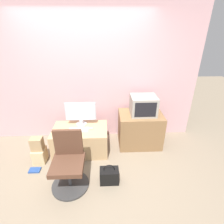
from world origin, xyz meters
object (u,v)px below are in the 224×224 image
keyboard (79,130)px  cardboard_box_lower (40,155)px  mouse (91,128)px  crt_tv (143,105)px  main_monitor (81,113)px  book (35,170)px  office_chair (69,165)px  handbag (109,176)px

keyboard → cardboard_box_lower: size_ratio=1.29×
mouse → crt_tv: size_ratio=0.13×
main_monitor → crt_tv: bearing=0.5°
main_monitor → book: bearing=-137.6°
office_chair → cardboard_box_lower: size_ratio=3.33×
keyboard → handbag: bearing=-54.9°
crt_tv → book: crt_tv is taller
handbag → book: handbag is taller
main_monitor → book: size_ratio=3.09×
main_monitor → office_chair: (-0.09, -0.97, -0.36)m
keyboard → cardboard_box_lower: 0.82m
handbag → book: 1.29m
office_chair → book: office_chair is taller
keyboard → cardboard_box_lower: bearing=-160.8°
mouse → crt_tv: crt_tv is taller
crt_tv → handbag: 1.40m
office_chair → mouse: bearing=70.1°
mouse → crt_tv: bearing=11.1°
book → handbag: bearing=-12.7°
main_monitor → cardboard_box_lower: size_ratio=2.18×
handbag → main_monitor: bearing=117.5°
main_monitor → office_chair: size_ratio=0.65×
cardboard_box_lower → crt_tv: bearing=13.6°
office_chair → book: bearing=156.9°
keyboard → book: (-0.72, -0.48, -0.48)m
handbag → mouse: bearing=111.7°
office_chair → handbag: office_chair is taller
main_monitor → book: main_monitor is taller
mouse → cardboard_box_lower: mouse is taller
crt_tv → handbag: (-0.67, -0.98, -0.74)m
main_monitor → keyboard: 0.31m
keyboard → main_monitor: bearing=81.3°
main_monitor → crt_tv: 1.18m
keyboard → crt_tv: 1.28m
crt_tv → book: size_ratio=2.56×
office_chair → handbag: 0.64m
keyboard → handbag: keyboard is taller
mouse → book: (-0.94, -0.50, -0.49)m
office_chair → cardboard_box_lower: bearing=140.6°
main_monitor → mouse: bearing=-43.8°
mouse → handbag: mouse is taller
mouse → office_chair: 0.84m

